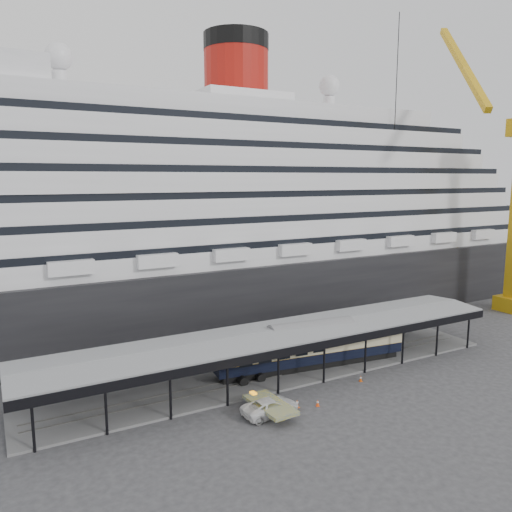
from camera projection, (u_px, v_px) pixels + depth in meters
name	position (u px, v px, depth m)	size (l,w,h in m)	color
ground	(306.00, 391.00, 52.02)	(200.00, 200.00, 0.00)	#313133
cruise_ship	(191.00, 202.00, 76.90)	(130.00, 30.00, 43.90)	black
platform_canopy	(281.00, 355.00, 55.98)	(56.00, 9.18, 5.30)	slate
port_truck	(270.00, 407.00, 46.72)	(2.59, 5.61, 1.56)	silver
pullman_carriage	(311.00, 345.00, 57.84)	(23.59, 5.72, 22.97)	black
traffic_cone_left	(297.00, 403.00, 48.23)	(0.51, 0.51, 0.83)	#E8580C
traffic_cone_mid	(318.00, 403.00, 48.55)	(0.45, 0.45, 0.67)	#F5480D
traffic_cone_right	(361.00, 378.00, 54.43)	(0.39, 0.39, 0.68)	#D24E0B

